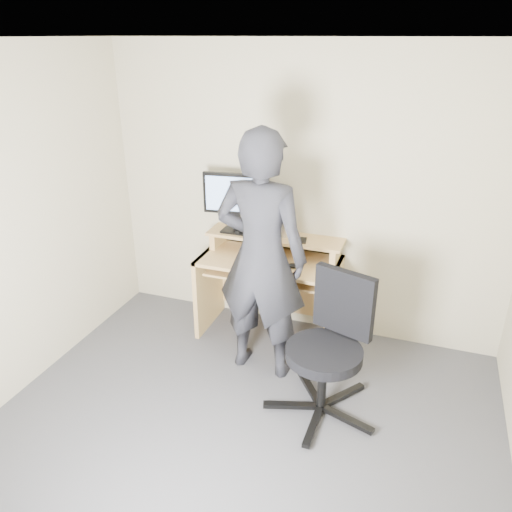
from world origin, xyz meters
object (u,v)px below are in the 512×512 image
Objects in this scene: office_chair at (331,342)px; desk at (272,276)px; monitor at (235,197)px; person at (261,257)px.

desk is at bearing 148.39° from office_chair.
desk is at bearing -13.58° from monitor.
monitor reaches higher than office_chair.
person is at bearing -80.94° from desk.
office_chair is at bearing 156.37° from person.
office_chair is (0.71, -0.86, 0.01)m from desk.
desk is 0.61× the size of person.
desk is 1.18× the size of office_chair.
desk is at bearing -78.52° from person.
monitor is 0.55× the size of office_chair.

